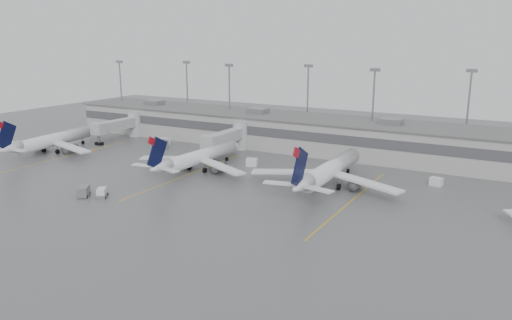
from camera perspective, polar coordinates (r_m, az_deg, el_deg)
The scene contains 18 objects.
ground at distance 75.64m, azimuth -8.01°, elevation -7.62°, with size 260.00×260.00×0.00m, color #565659.
terminal at distance 123.81m, azimuth 8.32°, elevation 2.83°, with size 152.00×17.00×9.45m.
light_masts at distance 127.93m, azimuth 9.39°, elevation 6.71°, with size 142.40×8.00×20.60m.
jet_bridge_left at distance 143.46m, azimuth -14.78°, elevation 3.90°, with size 4.00×17.20×7.00m.
jet_bridge_right at distance 122.05m, azimuth -2.81°, elevation 2.66°, with size 4.00×17.20×7.00m.
stand_markings at distance 94.71m, azimuth 0.78°, elevation -3.04°, with size 105.25×40.00×0.01m.
jet_far_left at distance 131.50m, azimuth -22.36°, elevation 2.12°, with size 27.77×31.29×10.14m.
jet_mid_left at distance 105.58m, azimuth -6.63°, elevation 0.34°, with size 26.86×30.15×9.75m.
jet_mid_right at distance 94.25m, azimuth 8.31°, elevation -1.17°, with size 29.57×33.11×10.72m.
baggage_tug at distance 92.26m, azimuth -17.21°, elevation -3.72°, with size 2.79×3.07×1.69m.
baggage_cart at distance 93.68m, azimuth -19.11°, elevation -3.39°, with size 3.01×3.36×1.88m.
gse_uld_a at distance 133.17m, azimuth -10.44°, elevation 2.09°, with size 2.56×1.71×1.81m, color silver.
gse_uld_b at distance 109.45m, azimuth -0.48°, elevation -0.25°, with size 2.40×1.60×1.70m, color silver.
gse_uld_c at distance 101.03m, azimuth 19.90°, elevation -2.34°, with size 2.24×1.49×1.59m, color silver.
gse_loader at distance 127.97m, azimuth -10.91°, elevation 1.70°, with size 2.29×3.67×2.29m, color slate.
cone_a at distance 130.97m, azimuth -17.90°, elevation 1.21°, with size 0.49×0.49×0.78m, color #EE5D05.
cone_b at distance 115.83m, azimuth -5.77°, elevation 0.20°, with size 0.42×0.42×0.68m, color #EE5D05.
cone_c at distance 98.99m, azimuth 12.62°, elevation -2.43°, with size 0.43×0.43×0.68m, color #EE5D05.
Camera 1 is at (43.20, -55.67, 27.51)m, focal length 35.00 mm.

